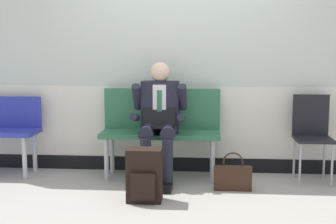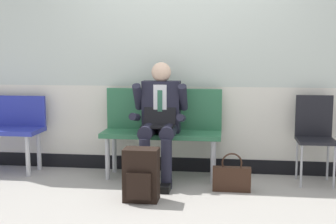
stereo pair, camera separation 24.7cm
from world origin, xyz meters
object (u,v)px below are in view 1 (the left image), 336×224
person_seated (159,118)px  backpack (144,176)px  bench_with_person (161,125)px  folding_chair (312,129)px  handbag (233,177)px

person_seated → backpack: (-0.07, -0.68, -0.43)m
bench_with_person → person_seated: bearing=-90.0°
bench_with_person → backpack: 0.94m
person_seated → folding_chair: person_seated is taller
backpack → handbag: (0.83, 0.40, -0.11)m
bench_with_person → backpack: (-0.07, -0.88, -0.33)m
person_seated → bench_with_person: bearing=90.0°
person_seated → folding_chair: size_ratio=1.38×
bench_with_person → person_seated: person_seated is taller
backpack → bench_with_person: bearing=85.6°
backpack → folding_chair: bearing=27.2°
person_seated → handbag: bearing=-20.0°
bench_with_person → handbag: bench_with_person is taller
bench_with_person → handbag: size_ratio=3.34×
bench_with_person → handbag: bearing=-32.3°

